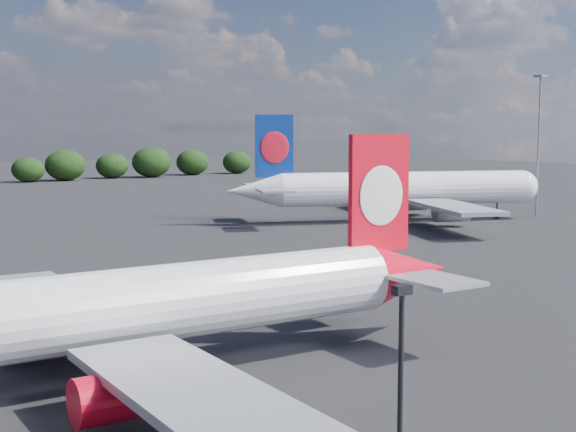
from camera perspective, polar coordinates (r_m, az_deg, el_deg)
qantas_airliner at (r=45.70m, az=-9.22°, el=-6.30°), size 41.69×39.55×13.66m
china_southern_airliner at (r=121.15m, az=7.57°, el=1.88°), size 47.19×45.39×15.93m
apron_lamp_post at (r=23.96m, az=7.95°, el=-14.78°), size 0.55×0.30×9.67m
floodlight_mast_near at (r=132.39m, az=17.43°, el=6.16°), size 1.60×1.60×22.25m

